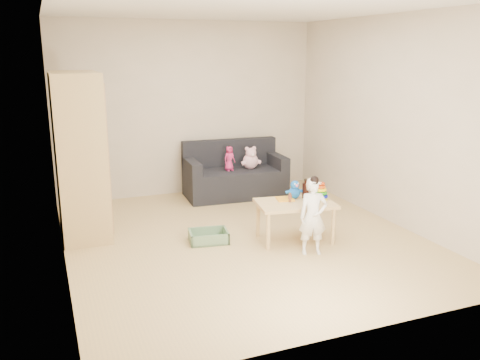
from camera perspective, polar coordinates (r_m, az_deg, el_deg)
name	(u,v)px	position (r m, az deg, el deg)	size (l,w,h in m)	color
room	(244,129)	(5.71, 0.46, 5.72)	(4.50, 4.50, 4.50)	tan
wardrobe	(79,155)	(6.26, -17.59, 2.67)	(0.53, 1.07, 1.92)	tan
sofa	(235,183)	(7.72, -0.55, -0.30)	(1.49, 0.74, 0.42)	black
play_table	(295,221)	(5.95, 6.18, -4.62)	(0.88, 0.56, 0.46)	tan
storage_bin	(208,236)	(5.93, -3.56, -6.33)	(0.44, 0.33, 0.13)	#658963
toddler	(313,217)	(5.53, 8.20, -4.19)	(0.30, 0.20, 0.82)	white
pink_bear	(250,159)	(7.68, 1.18, 2.33)	(0.25, 0.22, 0.29)	#F5B5C5
doll	(229,159)	(7.55, -1.20, 2.41)	(0.18, 0.12, 0.36)	#E52B72
ring_stacker	(320,193)	(6.01, 9.03, -1.40)	(0.18, 0.18, 0.21)	#FFF70D
brown_bottle	(306,190)	(6.03, 7.39, -1.11)	(0.08, 0.08, 0.23)	black
blue_plush	(294,189)	(6.00, 6.13, -1.03)	(0.18, 0.14, 0.22)	blue
wooden_figure	(290,197)	(5.85, 5.63, -1.95)	(0.05, 0.04, 0.12)	brown
yellow_book	(285,199)	(5.96, 5.08, -2.14)	(0.19, 0.19, 0.01)	#FDA51A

